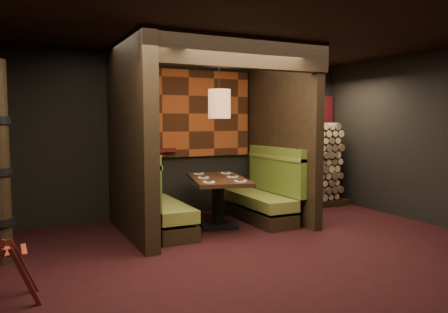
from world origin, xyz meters
The scene contains 19 objects.
floor centered at (0.00, 0.00, -0.01)m, with size 6.50×5.50×0.02m, color black.
ceiling centered at (0.00, 0.00, 2.86)m, with size 6.50×5.50×0.02m, color black.
wall_back centered at (0.00, 2.76, 1.43)m, with size 6.50×0.02×2.85m, color black.
wall_right centered at (3.26, 0.00, 1.43)m, with size 0.02×5.50×2.85m, color black.
partition_left centered at (-1.35, 1.65, 1.43)m, with size 0.20×2.20×2.85m, color black.
partition_right centered at (1.30, 1.70, 1.43)m, with size 0.15×2.10×2.85m, color black.
header_beam centered at (-0.02, 0.70, 2.63)m, with size 2.85×0.18×0.44m, color black.
tapa_back_panel centered at (-0.02, 2.71, 1.82)m, with size 2.40×0.06×1.55m, color #933E18.
tapa_side_panel centered at (-1.23, 1.82, 1.85)m, with size 0.04×1.85×1.45m, color #933E18.
lacquer_shelf centered at (-0.60, 2.65, 1.18)m, with size 0.60×0.12×0.07m, color #541315.
booth_bench_left centered at (-0.96, 1.65, 0.40)m, with size 0.68×1.60×1.14m.
booth_bench_right centered at (0.93, 1.65, 0.40)m, with size 0.68×1.60×1.14m.
dining_table centered at (0.03, 1.57, 0.56)m, with size 1.16×1.66×0.80m.
place_settings centered at (0.03, 1.57, 0.81)m, with size 0.89×1.30×0.03m.
pendant_lamp centered at (0.03, 1.52, 1.95)m, with size 0.35×0.35×1.12m.
luggage_rack centered at (-2.97, -0.21, 0.30)m, with size 0.56×0.40×0.60m.
firewood_stack centered at (2.29, 2.35, 0.82)m, with size 1.73×0.70×1.64m.
mosaic_header centered at (2.29, 2.68, 1.92)m, with size 1.83×0.10×0.56m, color maroon.
bay_front_post centered at (1.39, 1.96, 1.43)m, with size 0.08×0.08×2.85m, color black.
Camera 1 is at (-2.90, -4.63, 1.70)m, focal length 35.00 mm.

